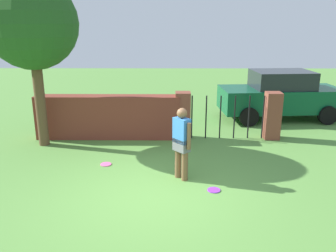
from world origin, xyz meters
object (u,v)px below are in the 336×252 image
at_px(frisbee_pink, 106,164).
at_px(frisbee_purple, 214,190).
at_px(car, 280,95).
at_px(tree, 32,25).
at_px(person, 182,140).

relative_size(frisbee_pink, frisbee_purple, 1.00).
xyz_separation_m(car, frisbee_pink, (-5.48, -4.33, -0.85)).
distance_m(tree, frisbee_purple, 6.24).
distance_m(frisbee_pink, frisbee_purple, 2.84).
xyz_separation_m(person, frisbee_pink, (-1.83, 0.77, -0.89)).
bearing_deg(person, frisbee_purple, 7.62).
distance_m(person, frisbee_pink, 2.18).
height_order(person, frisbee_purple, person).
bearing_deg(tree, frisbee_purple, -31.91).
relative_size(tree, person, 2.79).
xyz_separation_m(tree, frisbee_pink, (2.01, -1.45, -3.28)).
bearing_deg(person, tree, -161.18).
xyz_separation_m(tree, car, (7.50, 2.87, -2.43)).
height_order(frisbee_pink, frisbee_purple, same).
height_order(person, car, car).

